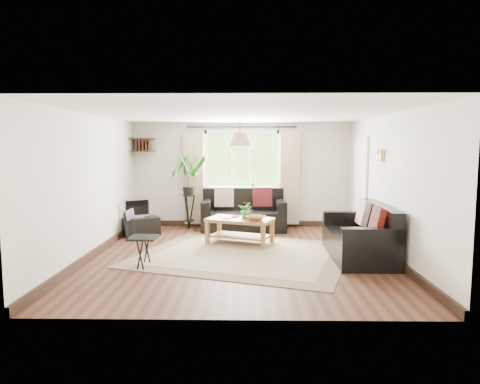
{
  "coord_description": "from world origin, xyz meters",
  "views": [
    {
      "loc": [
        0.13,
        -7.18,
        1.86
      ],
      "look_at": [
        0.0,
        0.4,
        1.05
      ],
      "focal_mm": 32.0,
      "sensor_mm": 36.0,
      "label": 1
    }
  ],
  "objects_px": {
    "sofa_back": "(244,211)",
    "coffee_table": "(240,231)",
    "palm_stand": "(189,192)",
    "folding_chair": "(143,239)",
    "tv_stand": "(141,227)",
    "sofa_right": "(358,233)"
  },
  "relations": [
    {
      "from": "tv_stand",
      "to": "folding_chair",
      "type": "xyz_separation_m",
      "value": [
        0.61,
        -2.32,
        0.25
      ]
    },
    {
      "from": "sofa_right",
      "to": "palm_stand",
      "type": "bearing_deg",
      "value": -127.36
    },
    {
      "from": "palm_stand",
      "to": "folding_chair",
      "type": "xyz_separation_m",
      "value": [
        -0.28,
        -3.09,
        -0.39
      ]
    },
    {
      "from": "sofa_back",
      "to": "palm_stand",
      "type": "distance_m",
      "value": 1.31
    },
    {
      "from": "sofa_right",
      "to": "coffee_table",
      "type": "distance_m",
      "value": 2.24
    },
    {
      "from": "coffee_table",
      "to": "palm_stand",
      "type": "bearing_deg",
      "value": 128.39
    },
    {
      "from": "sofa_back",
      "to": "sofa_right",
      "type": "xyz_separation_m",
      "value": [
        1.94,
        -2.36,
        -0.01
      ]
    },
    {
      "from": "coffee_table",
      "to": "sofa_right",
      "type": "bearing_deg",
      "value": -26.68
    },
    {
      "from": "coffee_table",
      "to": "palm_stand",
      "type": "xyz_separation_m",
      "value": [
        -1.19,
        1.5,
        0.59
      ]
    },
    {
      "from": "sofa_back",
      "to": "tv_stand",
      "type": "xyz_separation_m",
      "value": [
        -2.13,
        -0.64,
        -0.24
      ]
    },
    {
      "from": "folding_chair",
      "to": "tv_stand",
      "type": "bearing_deg",
      "value": 16.7
    },
    {
      "from": "folding_chair",
      "to": "sofa_right",
      "type": "bearing_deg",
      "value": -78.34
    },
    {
      "from": "sofa_right",
      "to": "folding_chair",
      "type": "xyz_separation_m",
      "value": [
        -3.46,
        -0.6,
        0.02
      ]
    },
    {
      "from": "palm_stand",
      "to": "folding_chair",
      "type": "bearing_deg",
      "value": -95.14
    },
    {
      "from": "sofa_right",
      "to": "folding_chair",
      "type": "relative_size",
      "value": 2.04
    },
    {
      "from": "sofa_back",
      "to": "coffee_table",
      "type": "relative_size",
      "value": 1.52
    },
    {
      "from": "sofa_back",
      "to": "palm_stand",
      "type": "height_order",
      "value": "palm_stand"
    },
    {
      "from": "coffee_table",
      "to": "sofa_back",
      "type": "bearing_deg",
      "value": 87.66
    },
    {
      "from": "sofa_back",
      "to": "folding_chair",
      "type": "relative_size",
      "value": 2.07
    },
    {
      "from": "sofa_right",
      "to": "coffee_table",
      "type": "bearing_deg",
      "value": -115.88
    },
    {
      "from": "coffee_table",
      "to": "folding_chair",
      "type": "xyz_separation_m",
      "value": [
        -1.46,
        -1.6,
        0.2
      ]
    },
    {
      "from": "coffee_table",
      "to": "folding_chair",
      "type": "distance_m",
      "value": 2.18
    }
  ]
}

